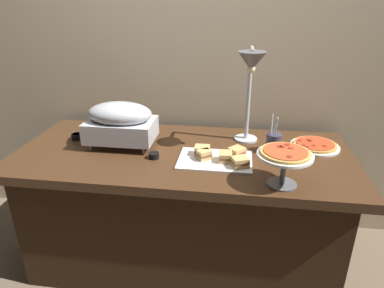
% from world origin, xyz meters
% --- Properties ---
extents(ground_plane, '(8.00, 8.00, 0.00)m').
position_xyz_m(ground_plane, '(0.00, 0.00, 0.00)').
color(ground_plane, brown).
extents(back_wall, '(4.40, 0.04, 2.40)m').
position_xyz_m(back_wall, '(0.00, 0.50, 1.20)').
color(back_wall, '#C6B593').
rests_on(back_wall, ground_plane).
extents(buffet_table, '(1.90, 0.84, 0.76)m').
position_xyz_m(buffet_table, '(0.00, 0.00, 0.39)').
color(buffet_table, '#422816').
rests_on(buffet_table, ground_plane).
extents(chafing_dish, '(0.39, 0.25, 0.26)m').
position_xyz_m(chafing_dish, '(-0.37, 0.04, 0.91)').
color(chafing_dish, '#B7BABF').
rests_on(chafing_dish, buffet_table).
extents(heat_lamp, '(0.15, 0.30, 0.56)m').
position_xyz_m(heat_lamp, '(0.36, 0.10, 1.20)').
color(heat_lamp, '#B7BABF').
rests_on(heat_lamp, buffet_table).
extents(pizza_plate_front, '(0.28, 0.28, 0.03)m').
position_xyz_m(pizza_plate_front, '(0.76, 0.17, 0.77)').
color(pizza_plate_front, white).
rests_on(pizza_plate_front, buffet_table).
extents(pizza_plate_center, '(0.25, 0.25, 0.18)m').
position_xyz_m(pizza_plate_center, '(0.52, -0.30, 0.90)').
color(pizza_plate_center, '#595B60').
rests_on(pizza_plate_center, buffet_table).
extents(sandwich_platter, '(0.39, 0.27, 0.06)m').
position_xyz_m(sandwich_platter, '(0.21, -0.09, 0.78)').
color(sandwich_platter, white).
rests_on(sandwich_platter, buffet_table).
extents(sauce_cup_near, '(0.06, 0.06, 0.03)m').
position_xyz_m(sauce_cup_near, '(-0.14, -0.11, 0.78)').
color(sauce_cup_near, black).
rests_on(sauce_cup_near, buffet_table).
extents(sauce_cup_far, '(0.07, 0.07, 0.03)m').
position_xyz_m(sauce_cup_far, '(-0.68, 0.09, 0.78)').
color(sauce_cup_far, black).
rests_on(sauce_cup_far, buffet_table).
extents(utensil_holder, '(0.08, 0.08, 0.22)m').
position_xyz_m(utensil_holder, '(0.51, 0.07, 0.82)').
color(utensil_holder, '#383347').
rests_on(utensil_holder, buffet_table).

